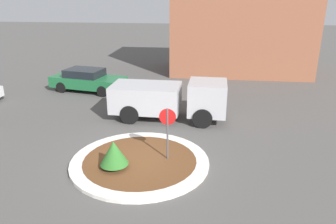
{
  "coord_description": "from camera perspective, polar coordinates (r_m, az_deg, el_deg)",
  "views": [
    {
      "loc": [
        2.4,
        -10.65,
        5.98
      ],
      "look_at": [
        0.75,
        2.49,
        1.17
      ],
      "focal_mm": 35.0,
      "sensor_mm": 36.0,
      "label": 1
    }
  ],
  "objects": [
    {
      "name": "ground_plane",
      "position": [
        12.44,
        -4.9,
        -8.83
      ],
      "size": [
        120.0,
        120.0,
        0.0
      ],
      "primitive_type": "plane",
      "color": "#514F4C"
    },
    {
      "name": "traffic_island",
      "position": [
        12.41,
        -4.91,
        -8.57
      ],
      "size": [
        5.16,
        5.16,
        0.13
      ],
      "color": "silver",
      "rests_on": "ground_plane"
    },
    {
      "name": "stop_sign",
      "position": [
        11.88,
        -0.09,
        -2.45
      ],
      "size": [
        0.61,
        0.07,
        2.13
      ],
      "color": "#4C4C51",
      "rests_on": "ground_plane"
    },
    {
      "name": "island_shrub",
      "position": [
        11.72,
        -9.42,
        -7.02
      ],
      "size": [
        1.01,
        1.01,
        1.02
      ],
      "color": "brown",
      "rests_on": "traffic_island"
    },
    {
      "name": "utility_truck",
      "position": [
        16.24,
        0.17,
        2.45
      ],
      "size": [
        5.7,
        2.24,
        1.99
      ],
      "rotation": [
        0.0,
        0.0,
        -0.02
      ],
      "color": "#B2B2B7",
      "rests_on": "ground_plane"
    },
    {
      "name": "storefront_building",
      "position": [
        26.92,
        12.6,
        15.27
      ],
      "size": [
        10.45,
        6.07,
        7.97
      ],
      "color": "#93563D",
      "rests_on": "ground_plane"
    },
    {
      "name": "parked_sedan_green",
      "position": [
        21.79,
        -13.83,
        5.46
      ],
      "size": [
        5.0,
        2.73,
        1.43
      ],
      "rotation": [
        0.0,
        0.0,
        -0.19
      ],
      "color": "#1E6638",
      "rests_on": "ground_plane"
    }
  ]
}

